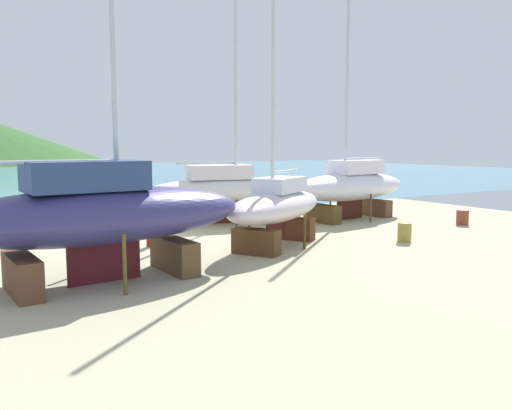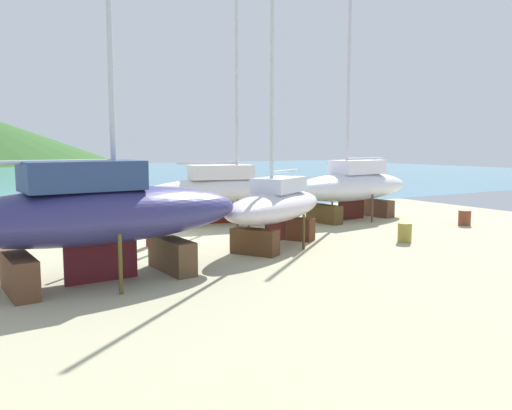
% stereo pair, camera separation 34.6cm
% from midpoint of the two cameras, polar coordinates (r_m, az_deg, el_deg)
% --- Properties ---
extents(ground_plane, '(47.37, 47.37, 0.00)m').
position_cam_midpoint_polar(ground_plane, '(21.03, -7.18, -5.46)').
color(ground_plane, tan).
extents(sea_water, '(171.55, 93.68, 0.01)m').
position_cam_midpoint_polar(sea_water, '(78.05, -25.10, 2.76)').
color(sea_water, teal).
rests_on(sea_water, ground).
extents(sailboat_small_center, '(10.05, 3.85, 14.73)m').
position_cam_midpoint_polar(sailboat_small_center, '(17.11, -17.21, -0.95)').
color(sailboat_small_center, brown).
rests_on(sailboat_small_center, ground).
extents(sailboat_large_starboard, '(7.64, 5.92, 11.88)m').
position_cam_midpoint_polar(sailboat_large_starboard, '(22.33, 1.83, -0.15)').
color(sailboat_large_starboard, '#52331C').
rests_on(sailboat_large_starboard, ground).
extents(sailboat_far_slipway, '(9.39, 3.98, 13.45)m').
position_cam_midpoint_polar(sailboat_far_slipway, '(31.12, 10.07, 2.09)').
color(sailboat_far_slipway, brown).
rests_on(sailboat_far_slipway, ground).
extents(sailboat_mid_port, '(10.12, 4.80, 15.06)m').
position_cam_midpoint_polar(sailboat_mid_port, '(29.17, -3.56, 1.65)').
color(sailboat_mid_port, brown).
rests_on(sailboat_mid_port, ground).
extents(worker, '(0.47, 0.49, 1.65)m').
position_cam_midpoint_polar(worker, '(22.85, -11.97, -2.41)').
color(worker, maroon).
rests_on(worker, ground).
extents(barrel_rust_far, '(0.74, 0.74, 0.82)m').
position_cam_midpoint_polar(barrel_rust_far, '(30.74, 21.51, -1.28)').
color(barrel_rust_far, brown).
rests_on(barrel_rust_far, ground).
extents(barrel_tipped_right, '(0.83, 0.83, 0.87)m').
position_cam_midpoint_polar(barrel_tipped_right, '(24.47, 15.66, -2.91)').
color(barrel_tipped_right, olive).
rests_on(barrel_tipped_right, ground).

